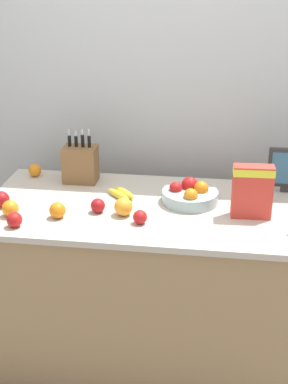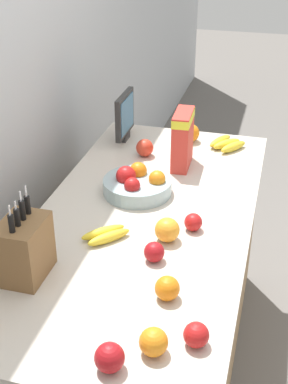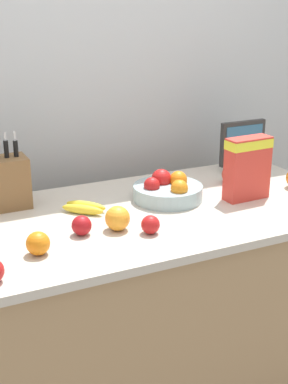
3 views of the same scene
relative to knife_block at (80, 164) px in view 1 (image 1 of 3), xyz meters
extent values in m
plane|color=slate|center=(0.44, -0.27, -0.96)|extent=(14.00, 14.00, 0.00)
cube|color=silver|center=(0.44, 0.35, 0.34)|extent=(9.00, 0.06, 2.60)
cube|color=tan|center=(0.44, -0.27, -0.55)|extent=(1.67, 0.77, 0.83)
cube|color=beige|center=(0.44, -0.27, -0.12)|extent=(1.70, 0.80, 0.03)
cube|color=brown|center=(0.00, 0.00, 0.00)|extent=(0.18, 0.13, 0.20)
cylinder|color=black|center=(-0.05, 0.00, 0.12)|extent=(0.02, 0.02, 0.06)
cube|color=silver|center=(-0.05, 0.00, 0.17)|extent=(0.01, 0.00, 0.03)
cylinder|color=black|center=(-0.02, 0.00, 0.12)|extent=(0.02, 0.02, 0.06)
cube|color=silver|center=(-0.02, 0.00, 0.17)|extent=(0.01, 0.00, 0.03)
cylinder|color=black|center=(0.02, 0.00, 0.13)|extent=(0.02, 0.02, 0.06)
cube|color=silver|center=(0.02, 0.00, 0.18)|extent=(0.01, 0.00, 0.03)
cylinder|color=black|center=(0.05, 0.00, 0.13)|extent=(0.02, 0.02, 0.06)
cube|color=silver|center=(0.05, 0.00, 0.18)|extent=(0.01, 0.00, 0.04)
cube|color=#2D2D2D|center=(1.10, 0.01, -0.09)|extent=(0.08, 0.03, 0.03)
cube|color=red|center=(0.89, -0.32, 0.03)|extent=(0.19, 0.08, 0.25)
cube|color=yellow|center=(0.89, -0.32, 0.13)|extent=(0.19, 0.08, 0.04)
cylinder|color=#99B2B7|center=(0.60, -0.20, -0.07)|extent=(0.28, 0.28, 0.06)
sphere|color=orange|center=(0.65, -0.19, -0.03)|extent=(0.07, 0.07, 0.07)
sphere|color=red|center=(0.59, -0.15, -0.03)|extent=(0.08, 0.08, 0.08)
sphere|color=red|center=(0.53, -0.20, -0.03)|extent=(0.06, 0.06, 0.06)
sphere|color=orange|center=(0.61, -0.28, -0.03)|extent=(0.07, 0.07, 0.07)
ellipsoid|color=yellow|center=(0.24, -0.19, -0.08)|extent=(0.15, 0.14, 0.04)
ellipsoid|color=yellow|center=(0.27, -0.16, -0.08)|extent=(0.14, 0.14, 0.04)
sphere|color=red|center=(-0.16, -0.57, -0.07)|extent=(0.07, 0.07, 0.07)
sphere|color=red|center=(0.94, -0.14, -0.06)|extent=(0.08, 0.08, 0.08)
sphere|color=#A31419|center=(-0.30, -0.38, -0.06)|extent=(0.08, 0.08, 0.08)
sphere|color=#A31419|center=(0.17, -0.37, -0.07)|extent=(0.07, 0.07, 0.07)
sphere|color=red|center=(0.39, -0.46, -0.07)|extent=(0.07, 0.07, 0.07)
sphere|color=orange|center=(0.30, -0.39, -0.06)|extent=(0.09, 0.09, 0.09)
sphere|color=orange|center=(-0.27, 0.04, -0.07)|extent=(0.07, 0.07, 0.07)
sphere|color=orange|center=(0.00, -0.46, -0.06)|extent=(0.08, 0.08, 0.08)
sphere|color=orange|center=(-0.22, -0.47, -0.06)|extent=(0.08, 0.08, 0.08)
camera|label=1|loc=(0.71, -2.61, 0.99)|focal=50.00mm
camera|label=2|loc=(-1.21, -0.71, 0.97)|focal=50.00mm
camera|label=3|loc=(-0.36, -1.96, 0.65)|focal=50.00mm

